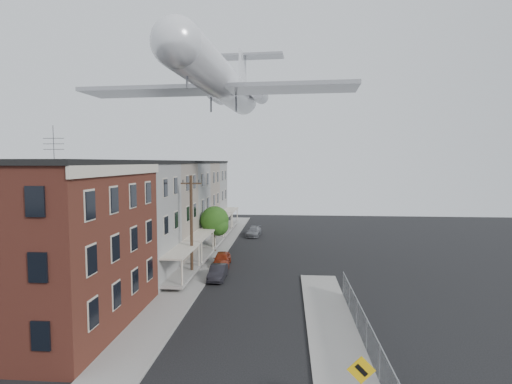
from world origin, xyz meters
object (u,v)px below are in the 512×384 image
airplane (222,82)px  car_near (222,259)px  car_far (254,232)px  utility_pole (191,225)px  car_mid (218,272)px  warning_sign (361,379)px  street_tree (216,222)px

airplane → car_near: bearing=-129.0°
car_far → car_near: bearing=-91.7°
utility_pole → car_mid: 4.72m
warning_sign → car_near: (-9.20, 23.12, -1.21)m
car_mid → airplane: (-0.25, 4.66, 17.08)m
warning_sign → utility_pole: utility_pole is taller
utility_pole → car_near: (2.00, 4.09, -4.00)m
warning_sign → utility_pole: bearing=120.5°
utility_pole → street_tree: utility_pole is taller
street_tree → car_near: street_tree is taller
street_tree → car_far: size_ratio=1.21×
warning_sign → street_tree: (-10.87, 28.95, 1.57)m
warning_sign → airplane: 29.57m
street_tree → utility_pole: bearing=-91.9°
street_tree → car_mid: (2.05, -10.33, -2.83)m
street_tree → airplane: (1.80, -5.68, 14.25)m
utility_pole → car_far: size_ratio=2.10×
utility_pole → airplane: bearing=63.4°
car_far → car_mid: bearing=-89.2°
street_tree → car_far: street_tree is taller
warning_sign → utility_pole: size_ratio=0.31×
street_tree → car_far: bearing=70.9°
warning_sign → street_tree: size_ratio=0.54×
car_near → street_tree: bearing=102.0°
utility_pole → car_mid: bearing=-9.7°
car_mid → car_far: size_ratio=0.88×
car_mid → airplane: size_ratio=0.13×
car_mid → car_far: car_mid is taller
utility_pole → car_near: size_ratio=2.29×
car_near → car_mid: (0.38, -4.50, -0.05)m
warning_sign → airplane: (-9.07, 23.27, 15.82)m
street_tree → car_near: (1.67, -5.83, -2.78)m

